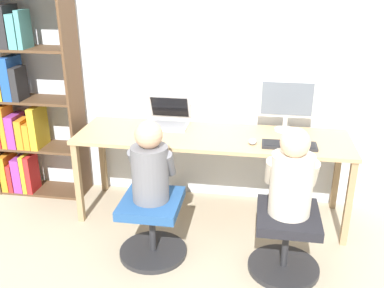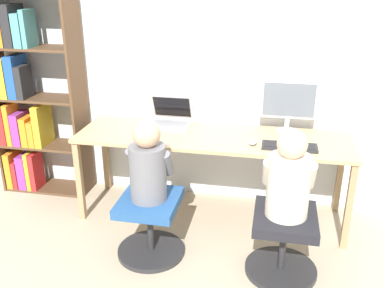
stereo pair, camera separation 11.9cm
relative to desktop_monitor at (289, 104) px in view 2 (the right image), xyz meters
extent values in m
plane|color=tan|center=(-0.60, -0.54, -0.99)|extent=(14.00, 14.00, 0.00)
cube|color=silver|center=(-0.60, 0.18, 0.31)|extent=(10.00, 0.05, 2.60)
cube|color=tan|center=(-0.60, -0.21, -0.26)|extent=(2.25, 0.66, 0.03)
cube|color=#9C7D56|center=(-1.68, -0.50, -0.63)|extent=(0.05, 0.05, 0.72)
cube|color=#9C7D56|center=(0.49, -0.50, -0.63)|extent=(0.05, 0.05, 0.72)
cube|color=#9C7D56|center=(-1.68, 0.07, -0.63)|extent=(0.05, 0.05, 0.72)
cube|color=#9C7D56|center=(0.49, 0.07, -0.63)|extent=(0.05, 0.05, 0.72)
cylinder|color=beige|center=(0.00, 0.00, -0.24)|extent=(0.17, 0.17, 0.01)
cylinder|color=beige|center=(0.00, 0.00, -0.18)|extent=(0.04, 0.04, 0.11)
cube|color=beige|center=(0.00, 0.00, 0.04)|extent=(0.47, 0.02, 0.32)
cube|color=slate|center=(0.00, -0.01, 0.04)|extent=(0.42, 0.01, 0.28)
cube|color=#B7B7BC|center=(-1.02, -0.07, -0.23)|extent=(0.38, 0.25, 0.02)
cube|color=gray|center=(-1.02, -0.07, -0.22)|extent=(0.33, 0.19, 0.00)
cube|color=#B7B7BC|center=(-1.02, 0.10, -0.11)|extent=(0.38, 0.11, 0.23)
cube|color=black|center=(-1.02, 0.10, -0.11)|extent=(0.33, 0.09, 0.19)
cube|color=#232326|center=(0.02, -0.36, -0.23)|extent=(0.42, 0.17, 0.02)
cube|color=black|center=(0.02, -0.36, -0.22)|extent=(0.39, 0.13, 0.00)
ellipsoid|color=#99999E|center=(-0.26, -0.34, -0.23)|extent=(0.06, 0.12, 0.03)
cylinder|color=#262628|center=(0.01, -0.90, -0.97)|extent=(0.51, 0.51, 0.04)
cylinder|color=#262628|center=(0.01, -0.90, -0.77)|extent=(0.05, 0.05, 0.37)
cube|color=black|center=(0.01, -0.90, -0.55)|extent=(0.42, 0.47, 0.07)
cylinder|color=#262628|center=(-0.96, -0.87, -0.97)|extent=(0.51, 0.51, 0.04)
cylinder|color=#262628|center=(-0.96, -0.87, -0.77)|extent=(0.05, 0.05, 0.37)
cube|color=#234C84|center=(-0.96, -0.87, -0.55)|extent=(0.42, 0.47, 0.07)
cylinder|color=beige|center=(0.01, -0.90, -0.30)|extent=(0.28, 0.28, 0.43)
sphere|color=beige|center=(0.01, -0.90, 0.00)|extent=(0.20, 0.20, 0.20)
cylinder|color=beige|center=(-0.12, -0.84, -0.24)|extent=(0.08, 0.19, 0.24)
cylinder|color=beige|center=(0.15, -0.84, -0.24)|extent=(0.08, 0.19, 0.24)
cylinder|color=slate|center=(-0.96, -0.87, -0.31)|extent=(0.26, 0.26, 0.41)
sphere|color=tan|center=(-0.96, -0.87, -0.02)|extent=(0.20, 0.20, 0.20)
cylinder|color=slate|center=(-1.08, -0.81, -0.25)|extent=(0.07, 0.18, 0.23)
cylinder|color=slate|center=(-0.83, -0.81, -0.25)|extent=(0.07, 0.18, 0.23)
cube|color=#513823|center=(-1.85, -0.04, -0.06)|extent=(0.02, 0.32, 1.85)
cube|color=#513823|center=(-2.25, -0.04, -0.98)|extent=(0.78, 0.30, 0.02)
cube|color=#513823|center=(-2.25, -0.04, -0.52)|extent=(0.78, 0.30, 0.02)
cube|color=#513823|center=(-2.25, -0.04, -0.06)|extent=(0.78, 0.30, 0.02)
cube|color=#513823|center=(-2.25, -0.04, 0.40)|extent=(0.78, 0.30, 0.02)
cube|color=orange|center=(-2.60, -0.07, -0.79)|extent=(0.06, 0.25, 0.36)
cube|color=red|center=(-2.53, -0.10, -0.83)|extent=(0.04, 0.19, 0.27)
cube|color=#8C338C|center=(-2.46, -0.10, -0.80)|extent=(0.09, 0.19, 0.34)
cube|color=gold|center=(-2.39, -0.06, -0.78)|extent=(0.04, 0.27, 0.37)
cube|color=red|center=(-2.34, -0.10, -0.78)|extent=(0.05, 0.19, 0.37)
cube|color=red|center=(-2.59, -0.08, -0.33)|extent=(0.07, 0.21, 0.36)
cube|color=orange|center=(-2.52, -0.10, -0.31)|extent=(0.05, 0.19, 0.39)
cube|color=#8C338C|center=(-2.45, -0.08, -0.35)|extent=(0.08, 0.23, 0.30)
cube|color=orange|center=(-2.36, -0.10, -0.37)|extent=(0.07, 0.17, 0.27)
cube|color=orange|center=(-2.30, -0.09, -0.39)|extent=(0.06, 0.20, 0.24)
cube|color=gold|center=(-2.23, -0.06, -0.31)|extent=(0.07, 0.26, 0.39)
cube|color=orange|center=(-2.59, -0.07, 0.08)|extent=(0.07, 0.24, 0.25)
cube|color=gold|center=(-2.51, -0.07, 0.13)|extent=(0.08, 0.25, 0.35)
cube|color=#1E4C9E|center=(-2.41, -0.07, 0.14)|extent=(0.09, 0.25, 0.38)
cube|color=#262628|center=(-2.34, -0.09, 0.10)|extent=(0.06, 0.20, 0.29)
cube|color=orange|center=(-2.44, -0.08, 0.56)|extent=(0.04, 0.22, 0.31)
cube|color=#262628|center=(-2.37, -0.07, 0.58)|extent=(0.08, 0.25, 0.35)
cube|color=teal|center=(-2.28, -0.07, 0.55)|extent=(0.08, 0.23, 0.29)
cube|color=teal|center=(-2.21, -0.09, 0.57)|extent=(0.04, 0.19, 0.32)
camera|label=1|loc=(-0.23, -3.51, 1.01)|focal=40.00mm
camera|label=2|loc=(-0.11, -3.48, 1.01)|focal=40.00mm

